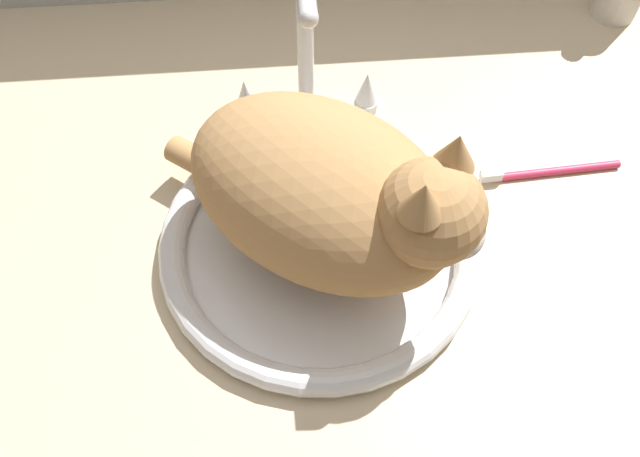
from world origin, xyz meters
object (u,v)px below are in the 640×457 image
sink_basin (320,242)px  faucet (306,67)px  cat (335,195)px  toothbrush (546,171)px

sink_basin → faucet: size_ratio=1.64×
cat → faucet: bearing=93.7°
sink_basin → cat: bearing=-37.4°
sink_basin → faucet: (-0.00, 20.50, 7.08)cm
cat → toothbrush: 30.46cm
toothbrush → cat: bearing=-160.7°
faucet → sink_basin: bearing=-90.0°
sink_basin → toothbrush: size_ratio=2.03×
cat → toothbrush: cat is taller
cat → toothbrush: (26.93, 9.43, -10.64)cm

